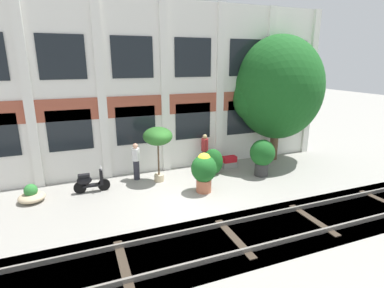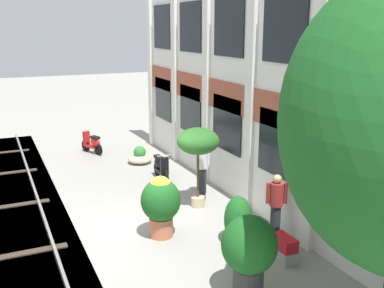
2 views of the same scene
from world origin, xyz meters
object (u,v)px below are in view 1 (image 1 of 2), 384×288
Objects in this scene: scooter_near_curb at (90,182)px; potted_plant_wide_bowl at (31,195)px; resident_watching_tracks at (136,160)px; topiary_hedge at (213,162)px; potted_plant_ribbed_drum at (262,155)px; potted_plant_square_trough at (229,162)px; potted_plant_fluted_column at (204,170)px; broadleaf_tree at (278,90)px; potted_plant_low_pan at (158,138)px; resident_by_doorway at (205,150)px.

potted_plant_wide_bowl is at bearing -175.53° from scooter_near_curb.
topiary_hedge is at bearing 165.24° from resident_watching_tracks.
potted_plant_ribbed_drum reaches higher than potted_plant_square_trough.
resident_watching_tracks reaches higher than potted_plant_fluted_column.
potted_plant_wide_bowl is at bearing -179.28° from topiary_hedge.
broadleaf_tree is at bearing 6.81° from potted_plant_square_trough.
potted_plant_wide_bowl is 0.68× the size of scooter_near_curb.
potted_plant_ribbed_drum is 0.70× the size of potted_plant_low_pan.
potted_plant_ribbed_drum is at bearing -4.70° from scooter_near_curb.
potted_plant_low_pan is at bearing 143.07° from resident_watching_tracks.
potted_plant_ribbed_drum reaches higher than potted_plant_wide_bowl.
potted_plant_fluted_column is 0.98× the size of resident_watching_tracks.
potted_plant_low_pan reaches higher than resident_by_doorway.
potted_plant_ribbed_drum is at bearing -19.02° from resident_by_doorway.
potted_plant_ribbed_drum is at bearing -5.11° from potted_plant_wide_bowl.
potted_plant_low_pan reaches higher than potted_plant_fluted_column.
broadleaf_tree is at bearing 23.91° from resident_by_doorway.
resident_by_doorway is 1.09m from topiary_hedge.
topiary_hedge is (-0.06, -1.05, -0.27)m from resident_by_doorway.
broadleaf_tree is 4.52× the size of scooter_near_curb.
topiary_hedge reaches higher than potted_plant_square_trough.
resident_watching_tracks is (-3.41, -0.40, -0.00)m from resident_by_doorway.
potted_plant_wide_bowl is (-4.88, -0.19, -1.68)m from potted_plant_low_pan.
potted_plant_ribbed_drum is 1.20× the size of scooter_near_curb.
scooter_near_curb is at bearing -175.16° from potted_plant_square_trough.
resident_by_doorway is 1.36× the size of topiary_hedge.
topiary_hedge is (5.32, 0.02, 0.16)m from scooter_near_curb.
resident_watching_tracks reaches higher than potted_plant_wide_bowl.
potted_plant_ribbed_drum is 1.04× the size of potted_plant_fluted_column.
potted_plant_low_pan is 1.46× the size of resident_by_doorway.
resident_by_doorway is at bearing 86.97° from topiary_hedge.
potted_plant_fluted_column is 3.17m from potted_plant_square_trough.
potted_plant_fluted_column is 6.47m from potted_plant_wide_bowl.
potted_plant_fluted_column is at bearing -13.43° from potted_plant_wide_bowl.
potted_plant_fluted_column is at bearing -18.10° from scooter_near_curb.
scooter_near_curb reaches higher than potted_plant_square_trough.
broadleaf_tree is 9.80m from scooter_near_curb.
topiary_hedge is at bearing 0.72° from potted_plant_wide_bowl.
potted_plant_wide_bowl is 2.08m from scooter_near_curb.
potted_plant_ribbed_drum is at bearing -25.13° from topiary_hedge.
potted_plant_ribbed_drum is 2.22m from topiary_hedge.
broadleaf_tree is 3.83× the size of resident_by_doorway.
potted_plant_low_pan is 2.54× the size of potted_plant_wide_bowl.
broadleaf_tree is at bearing 177.87° from resident_watching_tracks.
potted_plant_low_pan is at bearing 4.71° from scooter_near_curb.
resident_by_doorway reaches higher than scooter_near_curb.
potted_plant_low_pan is 3.18m from scooter_near_curb.
resident_by_doorway is (-1.93, 1.98, -0.10)m from potted_plant_ribbed_drum.
potted_plant_low_pan is 3.20× the size of potted_plant_square_trough.
broadleaf_tree is at bearing 4.81° from potted_plant_wide_bowl.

